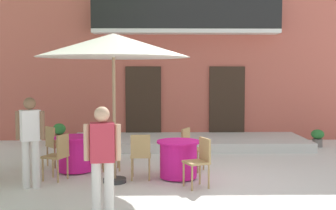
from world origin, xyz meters
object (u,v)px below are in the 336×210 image
Objects in this scene: cafe_chair_middle_0 at (55,143)px; ground_planter_left at (59,133)px; cafe_chair_near_tree_0 at (200,159)px; cafe_chair_near_tree_1 at (190,146)px; ground_planter_right at (318,137)px; cafe_table_near_tree at (178,159)px; pedestrian_mid_plaza at (30,137)px; cafe_table_middle at (75,154)px; cafe_chair_near_tree_2 at (141,153)px; cafe_chair_middle_1 at (58,154)px; cafe_chair_middle_2 at (110,145)px; pedestrian_near_entrance at (102,156)px; cafe_umbrella at (114,46)px.

cafe_chair_middle_0 reaches higher than ground_planter_left.
cafe_chair_near_tree_1 is at bearing 93.68° from cafe_chair_near_tree_0.
cafe_chair_near_tree_1 is at bearing -143.00° from ground_planter_right.
cafe_table_near_tree is 2.86m from pedestrian_mid_plaza.
cafe_chair_near_tree_2 is at bearing -26.54° from cafe_table_middle.
cafe_table_middle is at bearing -42.09° from cafe_chair_middle_0.
pedestrian_mid_plaza is (-0.37, -0.55, 0.41)m from cafe_chair_middle_1.
cafe_chair_middle_2 is at bearing -59.40° from ground_planter_left.
cafe_table_near_tree is 0.77m from cafe_chair_near_tree_1.
pedestrian_mid_plaza is (-2.73, -0.66, 0.55)m from cafe_table_near_tree.
cafe_chair_middle_0 is at bearing 171.99° from cafe_chair_near_tree_1.
ground_planter_right is (3.74, 4.25, -0.25)m from cafe_chair_near_tree_0.
pedestrian_mid_plaza reaches higher than cafe_chair_middle_0.
cafe_chair_middle_2 reaches higher than ground_planter_left.
cafe_chair_middle_1 is (0.38, -1.24, 0.00)m from cafe_chair_middle_0.
pedestrian_mid_plaza is (0.57, -4.62, 0.58)m from ground_planter_left.
pedestrian_mid_plaza reaches higher than pedestrian_near_entrance.
cafe_chair_middle_0 is 1.29m from cafe_chair_middle_1.
cafe_table_near_tree and cafe_table_middle have the same top height.
pedestrian_mid_plaza reaches higher than ground_planter_right.
pedestrian_mid_plaza is at bearing -113.28° from cafe_table_middle.
cafe_chair_middle_0 is (-1.99, 1.22, 0.00)m from cafe_chair_near_tree_2.
cafe_chair_middle_1 is 0.55× the size of pedestrian_mid_plaza.
cafe_table_near_tree is 0.95× the size of cafe_chair_middle_2.
ground_planter_right is (4.86, 3.68, -0.25)m from cafe_chair_near_tree_2.
cafe_table_near_tree is 0.95× the size of cafe_chair_middle_1.
cafe_chair_middle_0 is 7.28m from ground_planter_right.
cafe_chair_middle_0 is at bearing 113.76° from pedestrian_near_entrance.
ground_planter_right is (5.35, 3.88, -2.33)m from cafe_umbrella.
ground_planter_left is at bearing 129.80° from cafe_table_near_tree.
pedestrian_near_entrance reaches higher than ground_planter_right.
cafe_table_middle is 0.95× the size of cafe_chair_middle_1.
cafe_chair_middle_0 is 1.83× the size of ground_planter_right.
cafe_umbrella is at bearing -79.31° from cafe_chair_middle_2.
cafe_umbrella reaches higher than pedestrian_mid_plaza.
cafe_chair_near_tree_1 reaches higher than cafe_table_middle.
cafe_chair_near_tree_1 is (-0.09, 1.36, 0.00)m from cafe_chair_near_tree_0.
cafe_chair_middle_1 is at bearing -177.27° from cafe_table_near_tree.
pedestrian_mid_plaza reaches higher than cafe_table_near_tree.
cafe_chair_near_tree_1 is 1.30m from cafe_chair_near_tree_2.
cafe_table_near_tree is 1.34× the size of ground_planter_left.
cafe_chair_middle_1 is at bearing -77.01° from ground_planter_left.
pedestrian_near_entrance is 2.32m from pedestrian_mid_plaza.
cafe_chair_near_tree_0 is 2.65m from cafe_umbrella.
ground_planter_left is 4.69m from pedestrian_mid_plaza.
cafe_umbrella is at bearing -144.05° from ground_planter_right.
pedestrian_near_entrance reaches higher than cafe_chair_near_tree_2.
ground_planter_left is (-0.94, 4.07, -0.17)m from cafe_chair_middle_1.
cafe_chair_near_tree_1 is 0.55× the size of pedestrian_mid_plaza.
cafe_chair_middle_1 is 1.31m from cafe_chair_middle_2.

